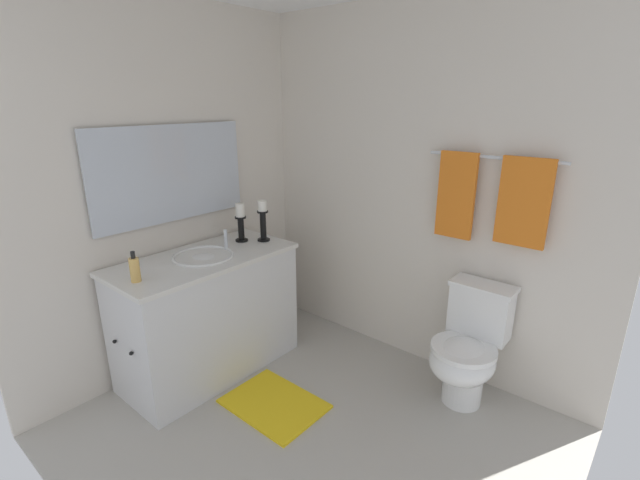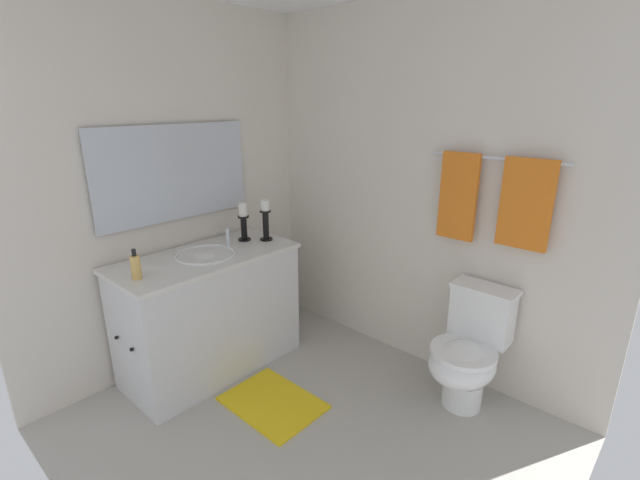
% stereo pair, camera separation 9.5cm
% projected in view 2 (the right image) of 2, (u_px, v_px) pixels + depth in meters
% --- Properties ---
extents(floor, '(2.57, 2.24, 0.02)m').
position_uv_depth(floor, '(308.00, 433.00, 2.54)').
color(floor, '#B2ADA3').
rests_on(floor, ground).
extents(wall_back, '(2.57, 0.04, 2.45)m').
position_uv_depth(wall_back, '(422.00, 193.00, 2.95)').
color(wall_back, silver).
rests_on(wall_back, ground).
extents(wall_left, '(0.04, 2.24, 2.45)m').
position_uv_depth(wall_left, '(170.00, 192.00, 2.98)').
color(wall_left, silver).
rests_on(wall_left, ground).
extents(vanity_cabinet, '(0.58, 1.22, 0.84)m').
position_uv_depth(vanity_cabinet, '(210.00, 312.00, 3.04)').
color(vanity_cabinet, silver).
rests_on(vanity_cabinet, ground).
extents(sink_basin, '(0.40, 0.40, 0.24)m').
position_uv_depth(sink_basin, '(206.00, 260.00, 2.92)').
color(sink_basin, white).
rests_on(sink_basin, vanity_cabinet).
extents(mirror, '(0.02, 1.11, 0.63)m').
position_uv_depth(mirror, '(175.00, 173.00, 2.93)').
color(mirror, silver).
extents(candle_holder_tall, '(0.09, 0.09, 0.30)m').
position_uv_depth(candle_holder_tall, '(266.00, 219.00, 3.17)').
color(candle_holder_tall, black).
rests_on(candle_holder_tall, vanity_cabinet).
extents(candle_holder_short, '(0.09, 0.09, 0.28)m').
position_uv_depth(candle_holder_short, '(244.00, 220.00, 3.17)').
color(candle_holder_short, black).
rests_on(candle_holder_short, vanity_cabinet).
extents(soap_bottle, '(0.06, 0.06, 0.18)m').
position_uv_depth(soap_bottle, '(136.00, 267.00, 2.51)').
color(soap_bottle, '#E5B259').
rests_on(soap_bottle, vanity_cabinet).
extents(toilet, '(0.39, 0.54, 0.75)m').
position_uv_depth(toilet, '(468.00, 352.00, 2.67)').
color(toilet, white).
rests_on(toilet, ground).
extents(towel_bar, '(0.80, 0.02, 0.02)m').
position_uv_depth(towel_bar, '(497.00, 158.00, 2.51)').
color(towel_bar, silver).
extents(towel_near_vanity, '(0.23, 0.03, 0.54)m').
position_uv_depth(towel_near_vanity, '(458.00, 197.00, 2.70)').
color(towel_near_vanity, orange).
rests_on(towel_near_vanity, towel_bar).
extents(towel_center, '(0.28, 0.03, 0.51)m').
position_uv_depth(towel_center, '(526.00, 204.00, 2.44)').
color(towel_center, orange).
rests_on(towel_center, towel_bar).
extents(bath_mat, '(0.60, 0.44, 0.02)m').
position_uv_depth(bath_mat, '(273.00, 403.00, 2.77)').
color(bath_mat, yellow).
rests_on(bath_mat, ground).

